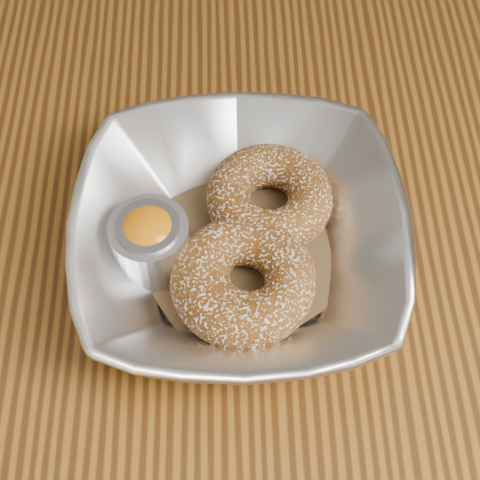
{
  "coord_description": "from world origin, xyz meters",
  "views": [
    {
      "loc": [
        0.03,
        -0.34,
        1.23
      ],
      "look_at": [
        0.03,
        -0.06,
        0.78
      ],
      "focal_mm": 55.0,
      "sensor_mm": 36.0,
      "label": 1
    }
  ],
  "objects_px": {
    "ramekin": "(150,241)",
    "table": "(203,263)",
    "serving_bowl": "(240,240)",
    "donut_front": "(243,281)",
    "donut_back": "(269,198)",
    "donut_extra": "(249,276)"
  },
  "relations": [
    {
      "from": "table",
      "to": "ramekin",
      "type": "bearing_deg",
      "value": -118.54
    },
    {
      "from": "donut_front",
      "to": "ramekin",
      "type": "height_order",
      "value": "ramekin"
    },
    {
      "from": "table",
      "to": "donut_front",
      "type": "xyz_separation_m",
      "value": [
        0.03,
        -0.09,
        0.13
      ]
    },
    {
      "from": "serving_bowl",
      "to": "ramekin",
      "type": "bearing_deg",
      "value": -177.94
    },
    {
      "from": "table",
      "to": "ramekin",
      "type": "relative_size",
      "value": 20.83
    },
    {
      "from": "table",
      "to": "serving_bowl",
      "type": "bearing_deg",
      "value": -60.28
    },
    {
      "from": "donut_back",
      "to": "donut_front",
      "type": "xyz_separation_m",
      "value": [
        -0.02,
        -0.07,
        0.0
      ]
    },
    {
      "from": "donut_front",
      "to": "donut_back",
      "type": "bearing_deg",
      "value": 72.98
    },
    {
      "from": "donut_back",
      "to": "donut_front",
      "type": "bearing_deg",
      "value": -107.02
    },
    {
      "from": "donut_back",
      "to": "donut_extra",
      "type": "xyz_separation_m",
      "value": [
        -0.02,
        -0.07,
        -0.0
      ]
    },
    {
      "from": "table",
      "to": "donut_front",
      "type": "bearing_deg",
      "value": -69.54
    },
    {
      "from": "serving_bowl",
      "to": "donut_extra",
      "type": "distance_m",
      "value": 0.03
    },
    {
      "from": "donut_back",
      "to": "donut_front",
      "type": "height_order",
      "value": "donut_front"
    },
    {
      "from": "ramekin",
      "to": "table",
      "type": "bearing_deg",
      "value": 61.46
    },
    {
      "from": "donut_back",
      "to": "ramekin",
      "type": "bearing_deg",
      "value": -154.77
    },
    {
      "from": "donut_back",
      "to": "donut_front",
      "type": "relative_size",
      "value": 0.94
    },
    {
      "from": "table",
      "to": "serving_bowl",
      "type": "distance_m",
      "value": 0.14
    },
    {
      "from": "serving_bowl",
      "to": "donut_front",
      "type": "xyz_separation_m",
      "value": [
        0.0,
        -0.03,
        -0.0
      ]
    },
    {
      "from": "table",
      "to": "serving_bowl",
      "type": "relative_size",
      "value": 4.95
    },
    {
      "from": "serving_bowl",
      "to": "donut_front",
      "type": "distance_m",
      "value": 0.03
    },
    {
      "from": "donut_extra",
      "to": "table",
      "type": "bearing_deg",
      "value": 114.12
    },
    {
      "from": "serving_bowl",
      "to": "donut_back",
      "type": "distance_m",
      "value": 0.05
    }
  ]
}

